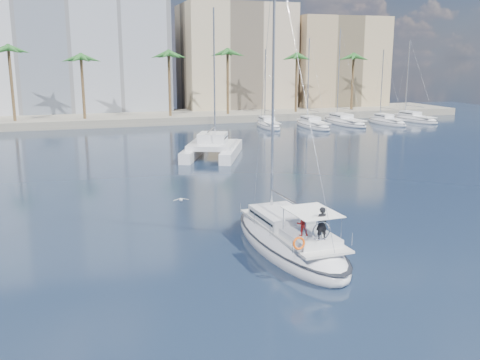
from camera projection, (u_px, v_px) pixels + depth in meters
name	position (u px, v px, depth m)	size (l,w,h in m)	color
ground	(236.00, 236.00, 31.62)	(160.00, 160.00, 0.00)	black
quay	(125.00, 118.00, 88.06)	(120.00, 14.00, 1.20)	gray
building_modern	(43.00, 36.00, 92.60)	(42.00, 16.00, 28.00)	silver
building_beige	(235.00, 60.00, 100.94)	(20.00, 14.00, 20.00)	tan
building_tan_right	(335.00, 65.00, 105.32)	(18.00, 12.00, 18.00)	tan
palm_centre	(124.00, 58.00, 82.20)	(3.60, 3.60, 12.30)	brown
palm_right	(324.00, 58.00, 92.43)	(3.60, 3.60, 12.30)	brown
main_sloop	(289.00, 240.00, 29.26)	(4.16, 11.73, 17.20)	white
catamaran	(213.00, 146.00, 57.11)	(9.06, 11.68, 15.44)	white
seagull	(181.00, 200.00, 35.49)	(1.05, 0.45, 0.19)	silver
moored_yacht_a	(268.00, 127.00, 81.23)	(2.72, 9.35, 11.90)	white
moored_yacht_b	(313.00, 127.00, 81.33)	(3.14, 10.78, 13.72)	white
moored_yacht_c	(344.00, 124.00, 85.14)	(3.55, 12.21, 15.54)	white
moored_yacht_d	(387.00, 124.00, 85.24)	(2.72, 9.35, 11.90)	white
moored_yacht_e	(414.00, 121.00, 89.05)	(3.14, 10.78, 13.72)	white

